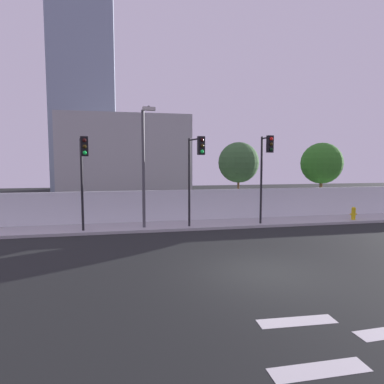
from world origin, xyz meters
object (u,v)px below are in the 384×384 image
Objects in this scene: traffic_light_left at (195,162)px; fire_hydrant at (353,213)px; traffic_light_center at (266,161)px; street_lamp_curbside at (144,159)px; roadside_tree_leftmost at (239,163)px; roadside_tree_midleft at (322,163)px; traffic_light_right at (83,163)px.

traffic_light_left reaches higher than fire_hydrant.
street_lamp_curbside is at bearing 176.26° from traffic_light_center.
traffic_light_left is at bearing -175.48° from fire_hydrant.
street_lamp_curbside is (-6.53, 0.43, 0.12)m from traffic_light_center.
traffic_light_left is 0.96× the size of roadside_tree_leftmost.
roadside_tree_midleft is (6.09, 0.00, -0.06)m from roadside_tree_leftmost.
traffic_light_left is 0.77× the size of street_lamp_curbside.
traffic_light_right is (-9.47, -0.35, -0.13)m from traffic_light_center.
street_lamp_curbside reaches higher than fire_hydrant.
street_lamp_curbside is 1.24× the size of roadside_tree_midleft.
traffic_light_center is at bearing -88.03° from roadside_tree_leftmost.
fire_hydrant is (12.42, -0.01, -3.21)m from street_lamp_curbside.
traffic_light_left is 1.02× the size of traffic_light_right.
roadside_tree_leftmost is at bearing 48.14° from traffic_light_left.
traffic_light_left reaches higher than traffic_light_right.
traffic_light_right is at bearing -164.41° from roadside_tree_midleft.
traffic_light_left is at bearing -0.11° from traffic_light_right.
street_lamp_curbside is at bearing -151.15° from roadside_tree_leftmost.
traffic_light_right is 0.93× the size of roadside_tree_midleft.
street_lamp_curbside is at bearing 162.66° from traffic_light_left.
street_lamp_curbside reaches higher than roadside_tree_leftmost.
traffic_light_right is at bearing -177.12° from fire_hydrant.
street_lamp_curbside reaches higher than roadside_tree_midleft.
roadside_tree_leftmost is at bearing 28.85° from street_lamp_curbside.
traffic_light_right is 10.28m from roadside_tree_leftmost.
roadside_tree_midleft reaches higher than traffic_light_right.
roadside_tree_leftmost is 6.09m from roadside_tree_midleft.
traffic_light_right is 16.01m from roadside_tree_midleft.
roadside_tree_midleft is at bearing 89.02° from fire_hydrant.
traffic_light_center reaches higher than fire_hydrant.
roadside_tree_midleft is at bearing 33.57° from traffic_light_center.
roadside_tree_midleft is (12.48, 3.52, -0.27)m from street_lamp_curbside.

